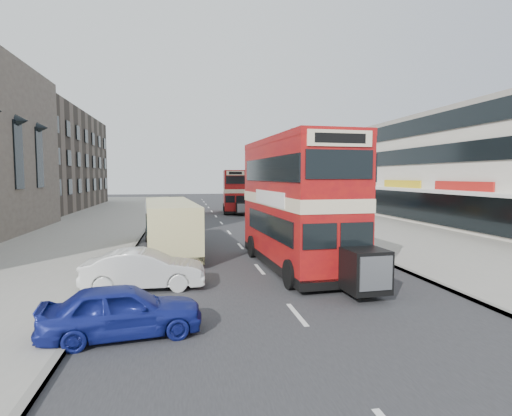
{
  "coord_description": "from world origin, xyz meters",
  "views": [
    {
      "loc": [
        -3.29,
        -15.39,
        4.11
      ],
      "look_at": [
        0.41,
        5.14,
        2.47
      ],
      "focal_mm": 28.53,
      "sensor_mm": 36.0,
      "label": 1
    }
  ],
  "objects": [
    {
      "name": "car_right_c",
      "position": [
        5.41,
        32.07,
        0.58
      ],
      "size": [
        3.57,
        1.76,
        1.17
      ],
      "primitive_type": "imported",
      "rotation": [
        0.0,
        0.0,
        -1.68
      ],
      "color": "#618BC3",
      "rests_on": "ground"
    },
    {
      "name": "kerb_right",
      "position": [
        6.1,
        20.0,
        0.07
      ],
      "size": [
        0.2,
        90.0,
        0.16
      ],
      "primitive_type": "cube",
      "color": "gray",
      "rests_on": "ground"
    },
    {
      "name": "car_right_a",
      "position": [
        5.33,
        15.95,
        0.73
      ],
      "size": [
        5.16,
        2.46,
        1.45
      ],
      "primitive_type": "imported",
      "rotation": [
        0.0,
        0.0,
        -1.66
      ],
      "color": "#A32210",
      "rests_on": "ground"
    },
    {
      "name": "pavement_left",
      "position": [
        -12.0,
        20.0,
        0.07
      ],
      "size": [
        12.0,
        90.0,
        0.15
      ],
      "primitive_type": "cube",
      "color": "gray",
      "rests_on": "ground"
    },
    {
      "name": "car_left_front",
      "position": [
        -4.71,
        -0.29,
        0.72
      ],
      "size": [
        4.4,
        1.68,
        1.43
      ],
      "primitive_type": "imported",
      "rotation": [
        0.0,
        0.0,
        1.53
      ],
      "color": "silver",
      "rests_on": "ground"
    },
    {
      "name": "coach",
      "position": [
        -4.02,
        7.01,
        1.51
      ],
      "size": [
        3.28,
        9.82,
        2.56
      ],
      "rotation": [
        0.0,
        0.0,
        0.09
      ],
      "color": "black",
      "rests_on": "ground"
    },
    {
      "name": "street_lamp",
      "position": [
        6.52,
        18.0,
        4.78
      ],
      "size": [
        1.0,
        0.2,
        8.12
      ],
      "color": "slate",
      "rests_on": "ground"
    },
    {
      "name": "pedestrian_near",
      "position": [
        8.06,
        13.74,
        1.12
      ],
      "size": [
        0.83,
        0.68,
        1.94
      ],
      "primitive_type": "imported",
      "rotation": [
        0.0,
        0.0,
        3.46
      ],
      "color": "gray",
      "rests_on": "pavement_right"
    },
    {
      "name": "kerb_left",
      "position": [
        -6.1,
        20.0,
        0.07
      ],
      "size": [
        0.2,
        90.0,
        0.16
      ],
      "primitive_type": "cube",
      "color": "gray",
      "rests_on": "ground"
    },
    {
      "name": "ground",
      "position": [
        0.0,
        0.0,
        0.0
      ],
      "size": [
        160.0,
        160.0,
        0.0
      ],
      "primitive_type": "plane",
      "color": "#28282B",
      "rests_on": "ground"
    },
    {
      "name": "car_left_near",
      "position": [
        -4.85,
        -4.78,
        0.68
      ],
      "size": [
        4.2,
        2.15,
        1.37
      ],
      "primitive_type": "imported",
      "rotation": [
        0.0,
        0.0,
        1.71
      ],
      "color": "navy",
      "rests_on": "ground"
    },
    {
      "name": "car_right_b",
      "position": [
        4.89,
        22.42,
        0.53
      ],
      "size": [
        3.95,
        2.01,
        1.07
      ],
      "primitive_type": "imported",
      "rotation": [
        0.0,
        0.0,
        -1.63
      ],
      "color": "#B36611",
      "rests_on": "ground"
    },
    {
      "name": "pavement_right",
      "position": [
        12.0,
        20.0,
        0.07
      ],
      "size": [
        12.0,
        90.0,
        0.15
      ],
      "primitive_type": "cube",
      "color": "gray",
      "rests_on": "ground"
    },
    {
      "name": "road_surface",
      "position": [
        0.0,
        20.0,
        0.01
      ],
      "size": [
        12.0,
        90.0,
        0.01
      ],
      "primitive_type": "cube",
      "color": "#28282B",
      "rests_on": "ground"
    },
    {
      "name": "bus_main",
      "position": [
        1.67,
        1.96,
        2.94
      ],
      "size": [
        3.34,
        10.19,
        5.58
      ],
      "rotation": [
        0.0,
        0.0,
        3.2
      ],
      "color": "black",
      "rests_on": "ground"
    },
    {
      "name": "commercial_row",
      "position": [
        19.95,
        22.0,
        4.7
      ],
      "size": [
        9.9,
        46.2,
        9.3
      ],
      "color": "beige",
      "rests_on": "ground"
    },
    {
      "name": "cyclist",
      "position": [
        4.31,
        21.93,
        0.73
      ],
      "size": [
        0.75,
        1.86,
        2.17
      ],
      "rotation": [
        0.0,
        0.0,
        0.06
      ],
      "color": "gray",
      "rests_on": "ground"
    },
    {
      "name": "bus_second",
      "position": [
        2.41,
        30.18,
        2.42
      ],
      "size": [
        2.88,
        8.49,
        4.59
      ],
      "rotation": [
        0.0,
        0.0,
        3.06
      ],
      "color": "black",
      "rests_on": "ground"
    },
    {
      "name": "brick_terrace",
      "position": [
        -22.0,
        38.0,
        6.0
      ],
      "size": [
        14.0,
        28.0,
        12.0
      ],
      "primitive_type": "cube",
      "color": "#66594C",
      "rests_on": "ground"
    }
  ]
}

